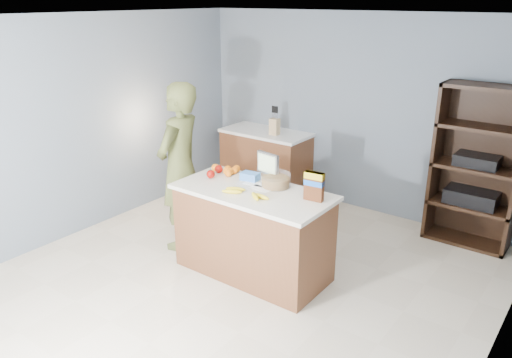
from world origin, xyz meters
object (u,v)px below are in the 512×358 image
Objects in this scene: shelving_unit at (477,169)px; tv at (268,165)px; cereal_box at (314,184)px; person at (180,167)px; counter_peninsula at (253,235)px.

tv is (-1.61, -1.72, 0.19)m from shelving_unit.
shelving_unit is 6.66× the size of cereal_box.
shelving_unit is 2.15m from cereal_box.
person is 6.53× the size of tv.
counter_peninsula is at bearing 74.74° from person.
shelving_unit is at bearing 63.61° from cereal_box.
tv is 0.68m from cereal_box.
shelving_unit reaches higher than tv.
shelving_unit is at bearing 114.68° from person.
counter_peninsula is at bearing -167.75° from cereal_box.
person is at bearing -162.67° from tv.
cereal_box is (0.66, -0.20, -0.00)m from tv.
shelving_unit is 3.26m from person.
cereal_box is at bearing -16.73° from tv.
shelving_unit reaches higher than cereal_box.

